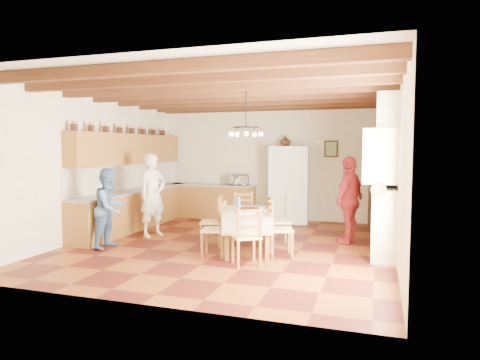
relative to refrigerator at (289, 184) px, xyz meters
name	(u,v)px	position (x,y,z in m)	size (l,w,h in m)	color
floor	(230,246)	(-0.55, -2.94, -0.97)	(6.00, 6.50, 0.02)	#461611
ceiling	(230,88)	(-0.55, -2.94, 2.05)	(6.00, 6.50, 0.02)	silver
wall_back	(271,162)	(-0.55, 0.32, 0.54)	(6.00, 0.02, 3.00)	beige
wall_front	(139,181)	(-0.55, -6.20, 0.54)	(6.00, 0.02, 3.00)	beige
wall_left	(96,166)	(-3.56, -2.94, 0.54)	(0.02, 6.50, 3.00)	beige
wall_right	(398,171)	(2.46, -2.94, 0.54)	(0.02, 6.50, 3.00)	beige
ceiling_beams	(230,93)	(-0.55, -2.94, 1.95)	(6.00, 6.30, 0.16)	#3B180E
lower_cabinets_left	(137,210)	(-3.25, -1.89, -0.53)	(0.60, 4.30, 0.86)	brown
lower_cabinets_back	(212,202)	(-2.10, 0.01, -0.53)	(2.30, 0.60, 0.86)	brown
countertop_left	(136,190)	(-3.25, -1.89, -0.08)	(0.62, 4.30, 0.04)	gray
countertop_back	(212,185)	(-2.10, 0.01, -0.08)	(2.34, 0.62, 0.04)	gray
backsplash_left	(126,177)	(-3.54, -1.89, 0.24)	(0.03, 4.30, 0.60)	beige
backsplash_back	(216,172)	(-2.10, 0.29, 0.24)	(2.30, 0.03, 0.60)	beige
upper_cabinets	(131,149)	(-3.38, -1.89, 0.89)	(0.35, 4.20, 0.70)	brown
fireplace	(380,175)	(2.17, -2.74, 0.44)	(0.56, 1.60, 2.80)	beige
wall_picture	(331,149)	(1.00, 0.29, 0.89)	(0.34, 0.03, 0.42)	#321F16
refrigerator	(289,184)	(0.00, 0.00, 0.00)	(0.96, 0.79, 1.92)	white
hutch	(381,185)	(2.20, -0.55, 0.09)	(0.48, 1.15, 2.09)	#321A10
dining_table	(246,216)	(-0.16, -3.19, -0.32)	(1.32, 1.82, 0.72)	beige
chandelier	(246,128)	(-0.16, -3.19, 1.29)	(0.47, 0.47, 0.03)	black
chair_left_near	(214,229)	(-0.56, -3.77, -0.48)	(0.42, 0.40, 0.96)	brown
chair_left_far	(212,221)	(-0.89, -3.06, -0.48)	(0.42, 0.40, 0.96)	brown
chair_right_near	(281,228)	(0.55, -3.38, -0.48)	(0.42, 0.40, 0.96)	brown
chair_right_far	(279,221)	(0.33, -2.61, -0.48)	(0.42, 0.40, 0.96)	brown
chair_end_near	(246,235)	(0.14, -4.14, -0.48)	(0.42, 0.40, 0.96)	brown
chair_end_far	(244,215)	(-0.49, -2.24, -0.48)	(0.42, 0.40, 0.96)	brown
person_man	(153,195)	(-2.41, -2.61, -0.08)	(0.64, 0.42, 1.77)	silver
person_woman_blue	(110,208)	(-2.66, -3.78, -0.21)	(0.73, 0.57, 1.50)	#466EA5
person_woman_red	(350,200)	(1.61, -1.98, -0.10)	(1.01, 0.42, 1.72)	maroon
microwave	(239,180)	(-1.34, 0.01, 0.08)	(0.50, 0.34, 0.27)	silver
fridge_vase	(285,141)	(-0.10, 0.00, 1.10)	(0.26, 0.26, 0.27)	#321A10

